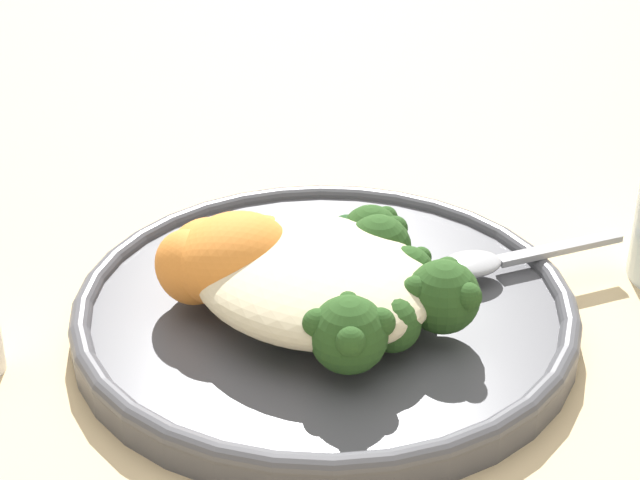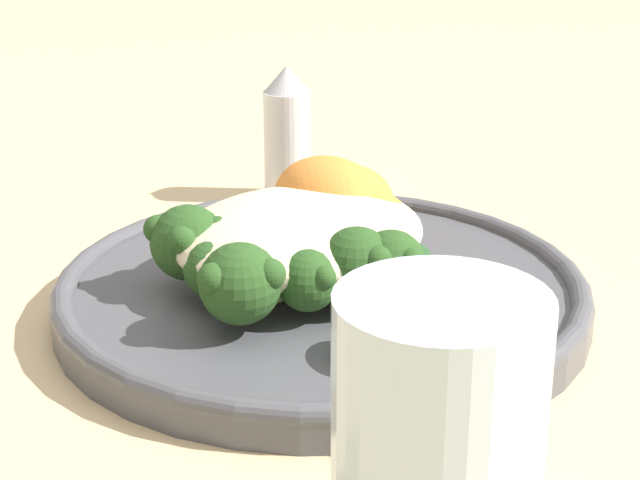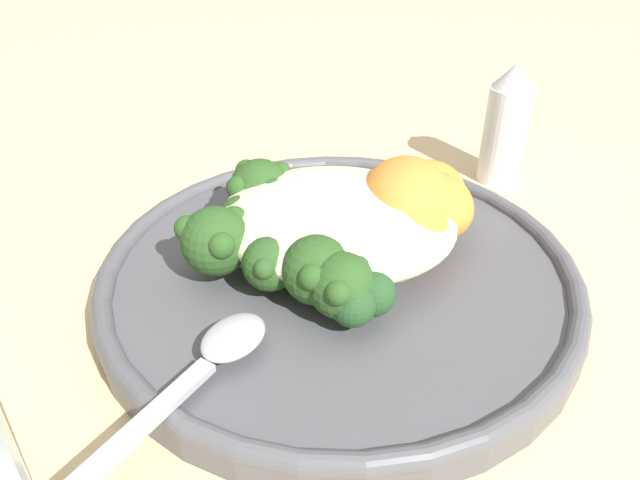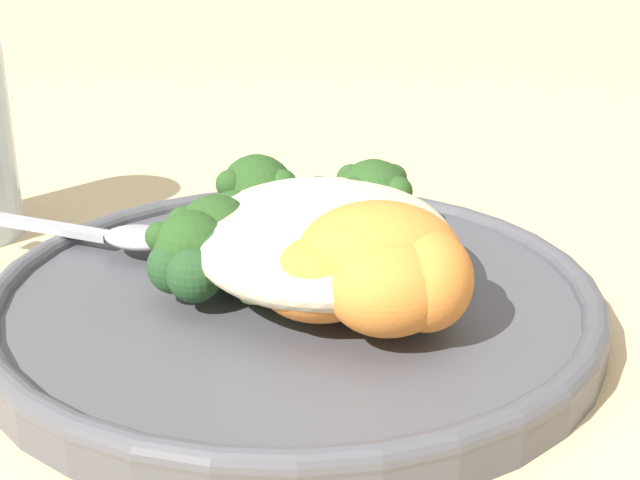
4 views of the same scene
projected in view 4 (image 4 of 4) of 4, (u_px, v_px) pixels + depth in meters
The scene contains 16 objects.
ground_plane at pixel (324, 334), 0.40m from camera, with size 4.00×4.00×0.00m, color #D6B784.
plate at pixel (294, 299), 0.41m from camera, with size 0.28×0.28×0.02m.
quinoa_mound at pixel (332, 237), 0.40m from camera, with size 0.14×0.12×0.04m, color beige.
broccoli_stalk_0 at pixel (362, 250), 0.40m from camera, with size 0.08×0.09×0.03m.
broccoli_stalk_1 at pixel (360, 212), 0.44m from camera, with size 0.12×0.08×0.04m.
broccoli_stalk_2 at pixel (306, 226), 0.44m from camera, with size 0.11×0.04×0.03m.
broccoli_stalk_3 at pixel (260, 201), 0.45m from camera, with size 0.12×0.05×0.04m.
broccoli_stalk_4 at pixel (242, 233), 0.42m from camera, with size 0.09×0.06×0.03m.
broccoli_stalk_5 at pixel (227, 243), 0.40m from camera, with size 0.07×0.07×0.04m.
broccoli_stalk_6 at pixel (215, 257), 0.39m from camera, with size 0.05×0.09×0.03m.
sweet_potato_chunk_0 at pixel (338, 277), 0.36m from camera, with size 0.06×0.05×0.04m, color orange.
sweet_potato_chunk_1 at pixel (428, 280), 0.35m from camera, with size 0.05×0.04×0.04m, color orange.
sweet_potato_chunk_2 at pixel (379, 259), 0.37m from camera, with size 0.07×0.06×0.05m, color orange.
sweet_potato_chunk_3 at pixel (393, 286), 0.35m from camera, with size 0.05×0.04×0.04m, color orange.
kale_tuft at pixel (196, 261), 0.39m from camera, with size 0.04×0.04×0.03m.
spoon at pixel (115, 235), 0.45m from camera, with size 0.07×0.12×0.01m.
Camera 4 is at (0.36, -0.01, 0.19)m, focal length 50.00 mm.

